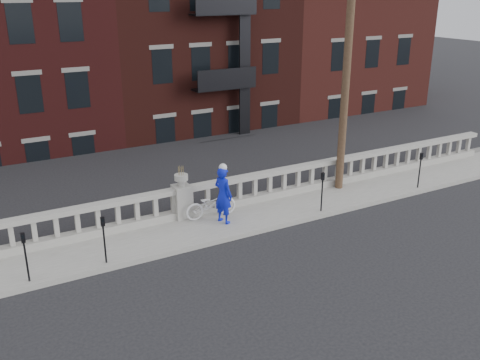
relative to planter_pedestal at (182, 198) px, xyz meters
name	(u,v)px	position (x,y,z in m)	size (l,w,h in m)	color
ground	(242,275)	(0.00, -3.95, -0.83)	(120.00, 120.00, 0.00)	black
sidewalk	(195,230)	(0.00, -0.95, -0.76)	(32.00, 2.20, 0.15)	gray
balustrade	(182,203)	(0.00, 0.00, -0.19)	(28.00, 0.34, 1.03)	gray
planter_pedestal	(182,198)	(0.00, 0.00, 0.00)	(0.55, 0.55, 1.76)	gray
lower_level	(65,66)	(0.56, 19.09, 1.80)	(80.00, 44.00, 20.80)	#605E59
utility_pole	(348,49)	(6.20, -0.35, 4.41)	(1.60, 0.28, 10.00)	#422D1E
parking_meter_b	(25,252)	(-5.05, -1.80, 0.17)	(0.10, 0.09, 1.36)	black
parking_meter_c	(104,235)	(-3.05, -1.80, 0.17)	(0.10, 0.09, 1.36)	black
parking_meter_d	(322,187)	(4.27, -1.80, 0.17)	(0.10, 0.09, 1.36)	black
parking_meter_e	(420,166)	(8.78, -1.80, 0.17)	(0.10, 0.09, 1.36)	black
bicycle	(211,204)	(0.81, -0.46, -0.22)	(0.60, 1.73, 0.91)	silver
cyclist	(223,195)	(0.99, -1.00, 0.25)	(0.68, 0.44, 1.86)	#0C19BE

